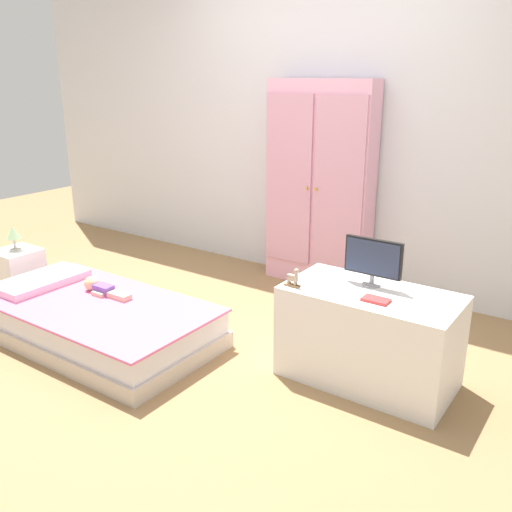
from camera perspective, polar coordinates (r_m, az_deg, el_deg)
ground_plane at (r=3.58m, az=-6.13°, el=-9.33°), size 10.00×10.00×0.02m
back_wall at (r=4.48m, az=6.93°, el=14.44°), size 6.40×0.05×2.70m
bed at (r=3.71m, az=-15.95°, el=-6.52°), size 1.54×0.84×0.26m
pillow at (r=4.09m, az=-21.24°, el=-2.38°), size 0.32×0.60×0.05m
doll at (r=3.81m, az=-15.86°, el=-3.10°), size 0.39×0.13×0.10m
nightstand at (r=4.53m, az=-23.22°, el=-1.82°), size 0.30×0.30×0.40m
table_lamp at (r=4.44m, az=-23.73°, el=2.11°), size 0.11×0.11×0.18m
wardrobe at (r=4.38m, az=6.51°, el=7.19°), size 0.87×0.25×1.61m
tv_stand at (r=3.13m, az=11.54°, el=-8.14°), size 0.93×0.49×0.53m
tv_monitor at (r=3.06m, az=11.97°, el=-0.30°), size 0.32×0.10×0.27m
rocking_horse_toy at (r=3.02m, az=3.88°, el=-2.28°), size 0.09×0.04×0.11m
book_red at (r=2.90m, az=12.25°, el=-4.44°), size 0.14×0.08×0.02m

